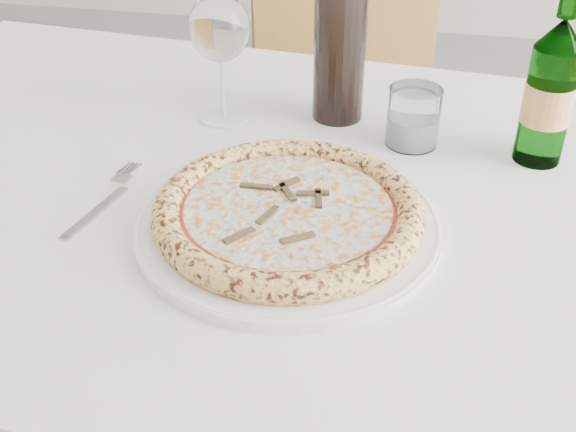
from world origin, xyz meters
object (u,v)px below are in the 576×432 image
at_px(tumbler, 413,120).
at_px(beer_bottle, 550,92).
at_px(dining_table, 302,237).
at_px(pizza, 288,212).
at_px(wine_bottle, 340,32).
at_px(wine_glass, 219,30).
at_px(plate, 288,224).
at_px(chair_far, 356,100).

distance_m(tumbler, beer_bottle, 0.19).
relative_size(dining_table, beer_bottle, 6.47).
relative_size(pizza, wine_bottle, 1.02).
relative_size(wine_glass, beer_bottle, 0.78).
bearing_deg(pizza, wine_bottle, 87.47).
bearing_deg(beer_bottle, dining_table, -155.62).
xyz_separation_m(tumbler, beer_bottle, (0.17, -0.01, 0.06)).
bearing_deg(pizza, dining_table, 90.00).
relative_size(dining_table, plate, 4.46).
distance_m(plate, beer_bottle, 0.40).
bearing_deg(chair_far, tumbler, -76.93).
bearing_deg(beer_bottle, plate, -142.05).
distance_m(chair_far, wine_bottle, 0.66).
xyz_separation_m(dining_table, plate, (-0.00, -0.10, 0.09)).
distance_m(chair_far, tumbler, 0.69).
xyz_separation_m(dining_table, pizza, (-0.00, -0.10, 0.11)).
relative_size(chair_far, wine_bottle, 2.95).
bearing_deg(wine_glass, chair_far, 76.34).
height_order(tumbler, beer_bottle, beer_bottle).
distance_m(plate, wine_glass, 0.34).
distance_m(plate, wine_bottle, 0.34).
distance_m(dining_table, beer_bottle, 0.38).
distance_m(wine_glass, tumbler, 0.31).
bearing_deg(tumbler, chair_far, 103.07).
distance_m(tumbler, wine_bottle, 0.17).
bearing_deg(wine_bottle, plate, -92.53).
bearing_deg(dining_table, chair_far, 90.87).
height_order(plate, pizza, pizza).
xyz_separation_m(dining_table, chair_far, (-0.01, 0.77, -0.14)).
height_order(chair_far, wine_glass, wine_glass).
distance_m(chair_far, beer_bottle, 0.78).
relative_size(pizza, tumbler, 3.79).
bearing_deg(chair_far, wine_glass, -103.66).
bearing_deg(wine_bottle, chair_far, 92.67).
bearing_deg(plate, pizza, -161.69).
bearing_deg(wine_glass, plate, -60.51).
xyz_separation_m(tumbler, wine_bottle, (-0.12, 0.07, 0.10)).
relative_size(beer_bottle, wine_bottle, 0.80).
bearing_deg(beer_bottle, chair_far, 116.72).
xyz_separation_m(pizza, tumbler, (0.13, 0.25, 0.01)).
bearing_deg(beer_bottle, wine_glass, 175.38).
xyz_separation_m(chair_far, wine_glass, (-0.14, -0.59, 0.36)).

